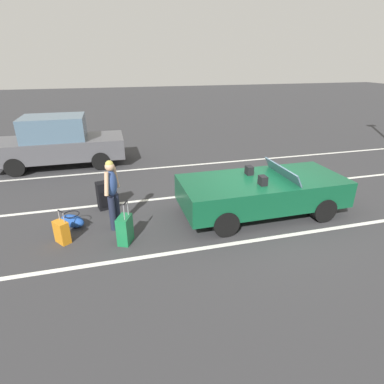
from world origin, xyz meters
The scene contains 11 objects.
ground_plane centered at (0.00, 0.00, 0.00)m, with size 80.00×80.00×0.00m, color #333335.
lot_line_near centered at (0.00, -1.20, 0.00)m, with size 18.00×0.12×0.01m, color silver.
lot_line_mid centered at (0.00, 1.50, 0.00)m, with size 18.00×0.12×0.01m, color silver.
lot_line_far centered at (0.00, 4.20, 0.00)m, with size 18.00×0.12×0.01m, color silver.
convertible_car centered at (0.21, 0.00, 0.59)m, with size 4.15×1.86×1.24m.
suitcase_large_black centered at (-3.80, 1.30, 0.37)m, with size 0.54×0.40×0.74m.
suitcase_medium_bright centered at (-3.45, -0.54, 0.31)m, with size 0.38×0.46×0.96m.
suitcase_small_carryon centered at (-4.76, -0.19, 0.25)m, with size 0.36×0.39×0.74m.
duffel_bag centered at (-4.62, 0.47, 0.16)m, with size 0.69×0.62×0.34m.
traveler_person centered at (-3.63, 0.18, 0.93)m, with size 0.38×0.57×1.65m.
parked_sedan_near centered at (-5.40, 5.40, 0.89)m, with size 4.51×1.89×1.82m.
Camera 1 is at (-3.52, -6.40, 3.66)m, focal length 28.70 mm.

